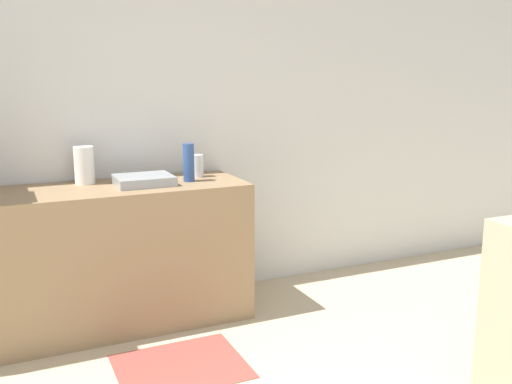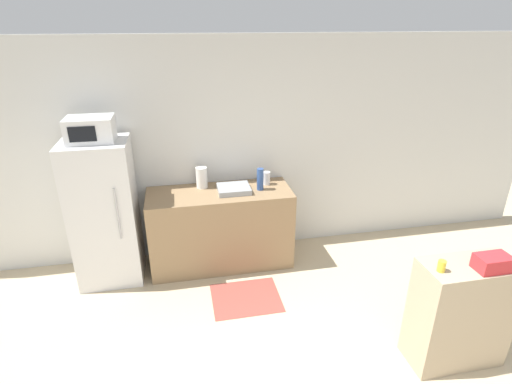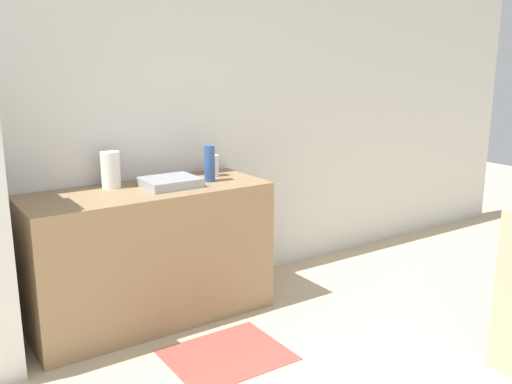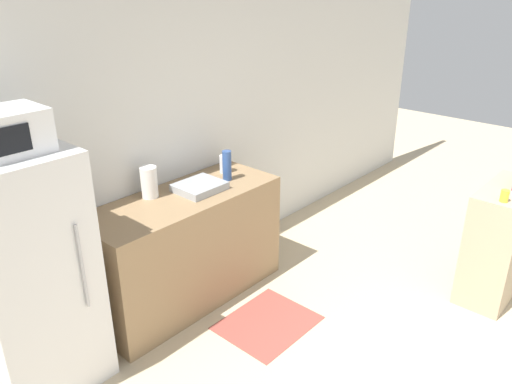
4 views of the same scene
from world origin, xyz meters
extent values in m
cube|color=silver|center=(0.00, 3.21, 1.30)|extent=(8.00, 0.06, 2.60)
cube|color=#937551|center=(-0.25, 2.86, 0.47)|extent=(1.64, 0.63, 0.93)
cube|color=#9EA3A8|center=(-0.08, 2.84, 0.96)|extent=(0.36, 0.32, 0.06)
cylinder|color=#2D4C8C|center=(0.22, 2.84, 1.06)|extent=(0.08, 0.08, 0.26)
cylinder|color=silver|center=(0.33, 2.98, 1.01)|extent=(0.08, 0.08, 0.16)
cylinder|color=white|center=(-0.43, 3.03, 1.06)|extent=(0.13, 0.13, 0.25)
cube|color=#99473D|center=(-0.08, 2.12, 0.00)|extent=(0.72, 0.60, 0.01)
camera|label=1|loc=(-0.93, -0.78, 1.64)|focal=40.00mm
camera|label=2|loc=(-0.66, -1.29, 2.74)|focal=28.00mm
camera|label=3|loc=(-1.71, -0.63, 1.81)|focal=40.00mm
camera|label=4|loc=(-2.52, 0.06, 2.52)|focal=35.00mm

